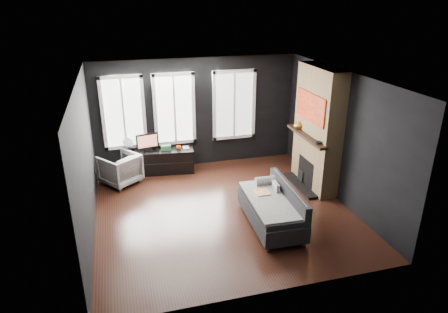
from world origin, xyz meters
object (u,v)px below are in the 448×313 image
object	(u,v)px
sofa	(271,206)
book	(183,144)
mantel_vase	(298,125)
mug	(179,147)
armchair	(120,168)
monitor	(147,141)
media_console	(159,161)

from	to	relation	value
sofa	book	size ratio (longest dim) A/B	8.77
mantel_vase	mug	bearing A→B (deg)	156.73
armchair	book	xyz separation A→B (m)	(1.52, 0.37, 0.29)
monitor	sofa	bearing A→B (deg)	-67.43
armchair	media_console	bearing A→B (deg)	165.95
mantel_vase	sofa	bearing A→B (deg)	-126.36
armchair	mug	size ratio (longest dim) A/B	6.70
media_console	monitor	size ratio (longest dim) A/B	3.08
media_console	book	xyz separation A→B (m)	(0.59, -0.03, 0.39)
sofa	mug	size ratio (longest dim) A/B	15.54
monitor	book	size ratio (longest dim) A/B	2.66
mug	mantel_vase	size ratio (longest dim) A/B	0.57
media_console	mantel_vase	world-z (taller)	mantel_vase
media_console	sofa	bearing A→B (deg)	-53.10
sofa	monitor	xyz separation A→B (m)	(-2.00, 3.01, 0.43)
monitor	mantel_vase	world-z (taller)	mantel_vase
book	mantel_vase	xyz separation A→B (m)	(2.48, -1.16, 0.65)
media_console	monitor	xyz separation A→B (m)	(-0.25, 0.03, 0.53)
armchair	monitor	distance (m)	0.92
media_console	mantel_vase	bearing A→B (deg)	-14.75
monitor	mantel_vase	size ratio (longest dim) A/B	2.67
media_console	mantel_vase	size ratio (longest dim) A/B	8.22
sofa	media_console	bearing A→B (deg)	122.64
armchair	sofa	bearing A→B (deg)	98.98
armchair	book	size ratio (longest dim) A/B	3.78
sofa	monitor	world-z (taller)	monitor
mug	armchair	bearing A→B (deg)	-167.42
media_console	mug	xyz separation A→B (m)	(0.49, -0.08, 0.35)
sofa	book	world-z (taller)	book
media_console	mug	world-z (taller)	mug
mug	book	distance (m)	0.12
mantel_vase	armchair	bearing A→B (deg)	168.78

